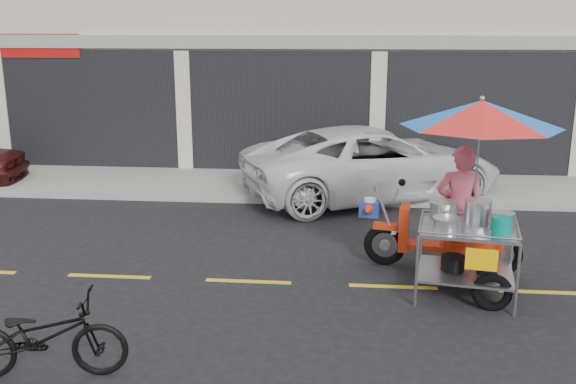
{
  "coord_description": "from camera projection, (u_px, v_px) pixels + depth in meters",
  "views": [
    {
      "loc": [
        -0.67,
        -8.25,
        3.47
      ],
      "look_at": [
        -1.5,
        0.6,
        1.15
      ],
      "focal_mm": 40.0,
      "sensor_mm": 36.0,
      "label": 1
    }
  ],
  "objects": [
    {
      "name": "centerline",
      "position": [
        393.0,
        287.0,
        8.76
      ],
      "size": [
        42.0,
        0.1,
        0.01
      ],
      "primitive_type": "cube",
      "color": "gold",
      "rests_on": "ground"
    },
    {
      "name": "white_pickup",
      "position": [
        373.0,
        163.0,
        13.11
      ],
      "size": [
        5.83,
        4.39,
        1.47
      ],
      "primitive_type": "imported",
      "rotation": [
        0.0,
        0.0,
        1.99
      ],
      "color": "silver",
      "rests_on": "ground"
    },
    {
      "name": "near_bicycle",
      "position": [
        43.0,
        336.0,
        6.43
      ],
      "size": [
        1.75,
        0.84,
        0.88
      ],
      "primitive_type": "imported",
      "rotation": [
        0.0,
        0.0,
        1.73
      ],
      "color": "black",
      "rests_on": "ground"
    },
    {
      "name": "food_vendor_rig",
      "position": [
        469.0,
        168.0,
        8.42
      ],
      "size": [
        2.61,
        2.38,
        2.63
      ],
      "rotation": [
        0.0,
        0.0,
        -0.16
      ],
      "color": "black",
      "rests_on": "ground"
    },
    {
      "name": "ground",
      "position": [
        393.0,
        287.0,
        8.76
      ],
      "size": [
        90.0,
        90.0,
        0.0
      ],
      "primitive_type": "plane",
      "color": "black"
    },
    {
      "name": "sidewalk",
      "position": [
        377.0,
        185.0,
        14.04
      ],
      "size": [
        45.0,
        3.0,
        0.15
      ],
      "primitive_type": "cube",
      "color": "gray",
      "rests_on": "ground"
    }
  ]
}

